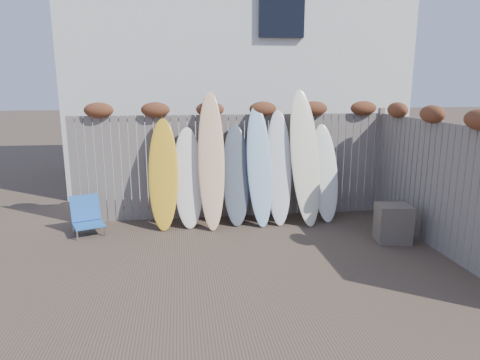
{
  "coord_description": "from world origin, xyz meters",
  "views": [
    {
      "loc": [
        -0.97,
        -5.67,
        2.56
      ],
      "look_at": [
        0.0,
        1.2,
        1.0
      ],
      "focal_mm": 32.0,
      "sensor_mm": 36.0,
      "label": 1
    }
  ],
  "objects": [
    {
      "name": "back_fence",
      "position": [
        0.06,
        2.39,
        1.18
      ],
      "size": [
        6.05,
        0.28,
        2.24
      ],
      "color": "slate",
      "rests_on": "ground"
    },
    {
      "name": "surfboard_2",
      "position": [
        -0.42,
        1.93,
        1.22
      ],
      "size": [
        0.51,
        0.87,
        2.44
      ],
      "primitive_type": "ellipsoid",
      "rotation": [
        -0.31,
        0.0,
        -0.04
      ],
      "color": "#FAB696",
      "rests_on": "ground"
    },
    {
      "name": "beach_chair",
      "position": [
        -2.62,
        1.77,
        0.3
      ],
      "size": [
        0.65,
        0.67,
        0.66
      ],
      "color": "#2462B5",
      "rests_on": "ground"
    },
    {
      "name": "ground",
      "position": [
        0.0,
        0.0,
        0.0
      ],
      "size": [
        80.0,
        80.0,
        0.0
      ],
      "primitive_type": "plane",
      "color": "#493A2D"
    },
    {
      "name": "surfboard_4",
      "position": [
        0.47,
        1.95,
        1.09
      ],
      "size": [
        0.49,
        0.79,
        2.19
      ],
      "primitive_type": "ellipsoid",
      "rotation": [
        -0.31,
        0.0,
        0.04
      ],
      "color": "#91B5D6",
      "rests_on": "ground"
    },
    {
      "name": "surfboard_5",
      "position": [
        0.84,
        1.98,
        1.05
      ],
      "size": [
        0.54,
        0.78,
        2.09
      ],
      "primitive_type": "ellipsoid",
      "rotation": [
        -0.31,
        0.0,
        -0.1
      ],
      "color": "silver",
      "rests_on": "ground"
    },
    {
      "name": "surfboard_3",
      "position": [
        0.04,
        2.01,
        0.92
      ],
      "size": [
        0.55,
        0.68,
        1.83
      ],
      "primitive_type": "ellipsoid",
      "rotation": [
        -0.31,
        0.0,
        -0.06
      ],
      "color": "#4E5661",
      "rests_on": "ground"
    },
    {
      "name": "surfboard_7",
      "position": [
        1.75,
        2.0,
        0.91
      ],
      "size": [
        0.52,
        0.66,
        1.82
      ],
      "primitive_type": "ellipsoid",
      "rotation": [
        -0.31,
        0.0,
        0.02
      ],
      "color": "silver",
      "rests_on": "ground"
    },
    {
      "name": "wooden_crate",
      "position": [
        2.48,
        0.65,
        0.31
      ],
      "size": [
        0.6,
        0.53,
        0.62
      ],
      "primitive_type": "cube",
      "rotation": [
        0.0,
        0.0,
        -0.17
      ],
      "color": "#50413C",
      "rests_on": "ground"
    },
    {
      "name": "right_fence",
      "position": [
        2.99,
        0.25,
        1.14
      ],
      "size": [
        0.28,
        4.4,
        2.24
      ],
      "color": "slate",
      "rests_on": "ground"
    },
    {
      "name": "surfboard_0",
      "position": [
        -1.29,
        1.96,
        0.98
      ],
      "size": [
        0.56,
        0.72,
        1.96
      ],
      "primitive_type": "ellipsoid",
      "rotation": [
        -0.31,
        0.0,
        -0.05
      ],
      "color": "gold",
      "rests_on": "ground"
    },
    {
      "name": "surfboard_1",
      "position": [
        -0.84,
        1.99,
        0.9
      ],
      "size": [
        0.54,
        0.65,
        1.79
      ],
      "primitive_type": "ellipsoid",
      "rotation": [
        -0.31,
        0.0,
        0.01
      ],
      "color": "silver",
      "rests_on": "ground"
    },
    {
      "name": "house",
      "position": [
        0.5,
        6.5,
        3.2
      ],
      "size": [
        8.5,
        5.5,
        6.33
      ],
      "color": "silver",
      "rests_on": "ground"
    },
    {
      "name": "surfboard_6",
      "position": [
        1.32,
        1.92,
        1.24
      ],
      "size": [
        0.61,
        0.9,
        2.47
      ],
      "primitive_type": "ellipsoid",
      "rotation": [
        -0.31,
        0.0,
        0.08
      ],
      "color": "beige",
      "rests_on": "ground"
    },
    {
      "name": "lattice_panel",
      "position": [
        3.07,
        1.11,
        0.9
      ],
      "size": [
        0.13,
        1.21,
        1.81
      ],
      "primitive_type": "cube",
      "rotation": [
        0.0,
        0.0,
        0.07
      ],
      "color": "brown",
      "rests_on": "ground"
    }
  ]
}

